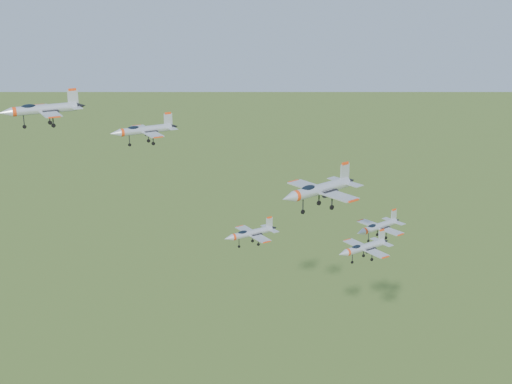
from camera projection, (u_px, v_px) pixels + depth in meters
jet_lead at (42, 109)px, 108.60m from camera, size 13.21×11.02×3.53m
jet_left_high at (144, 130)px, 108.73m from camera, size 11.09×9.22×2.96m
jet_right_high at (319, 189)px, 97.58m from camera, size 13.99×11.59×3.74m
jet_left_low at (250, 233)px, 124.75m from camera, size 10.88×8.99×2.91m
jet_right_low at (364, 247)px, 116.66m from camera, size 11.00×9.04×2.95m
jet_trail at (378, 227)px, 132.46m from camera, size 11.89×9.83×3.18m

